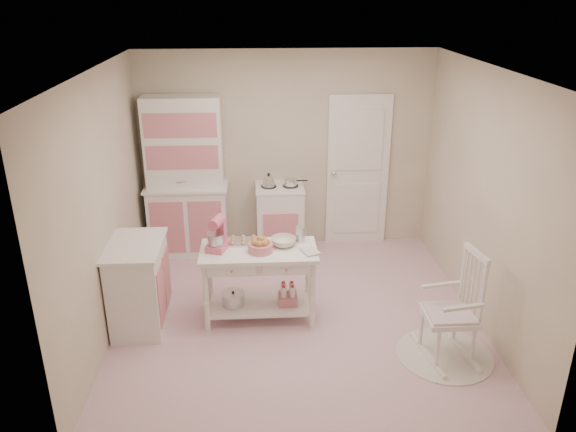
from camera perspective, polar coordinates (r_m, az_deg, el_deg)
The scene contains 14 objects.
room_shell at distance 5.47m, azimuth 0.96°, elevation 4.72°, with size 3.84×3.84×2.62m.
door at distance 7.55m, azimuth 7.10°, elevation 4.54°, with size 0.82×0.05×2.04m, color white.
hutch at distance 7.28m, azimuth -10.38°, elevation 3.84°, with size 1.06×0.50×2.08m, color white.
stove at distance 7.38m, azimuth -0.83°, elevation -0.33°, with size 0.62×0.57×0.92m, color white.
base_cabinet at distance 6.00m, azimuth -14.90°, elevation -6.76°, with size 0.54×0.84×0.92m, color white.
lace_rug at distance 5.77m, azimuth 15.59°, elevation -13.42°, with size 0.92×0.92×0.01m, color white.
rocking_chair at distance 5.48m, azimuth 16.18°, elevation -8.78°, with size 0.48×0.72×1.10m, color white.
work_table at distance 5.95m, azimuth -2.93°, elevation -6.88°, with size 1.20×0.60×0.80m, color white.
stand_mixer at distance 5.73m, azimuth -7.25°, elevation -1.87°, with size 0.20×0.28×0.34m, color #DE5E7F.
cookie_tray at distance 5.93m, azimuth -4.48°, elevation -2.61°, with size 0.34×0.24×0.02m, color silver.
bread_basket at distance 5.70m, azimuth -2.81°, elevation -3.21°, with size 0.25×0.25×0.09m, color #D67B87.
mixing_bowl at distance 5.83m, azimuth -0.46°, elevation -2.64°, with size 0.27×0.27×0.08m, color silver.
metal_pitcher at distance 5.89m, azimuth 1.24°, elevation -1.88°, with size 0.10×0.10×0.17m, color silver.
recipe_book at distance 5.67m, azimuth 1.56°, elevation -3.73°, with size 0.15×0.20×0.02m, color silver.
Camera 1 is at (-0.40, -5.20, 3.30)m, focal length 35.00 mm.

